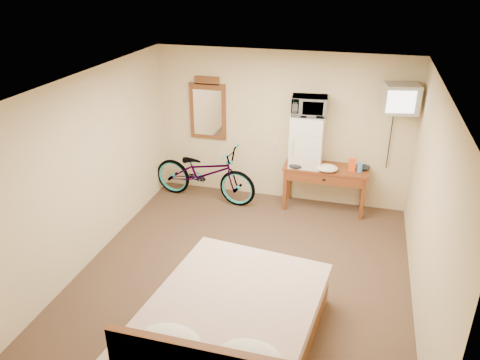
# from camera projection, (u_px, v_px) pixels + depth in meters

# --- Properties ---
(room) EXTENTS (4.60, 4.64, 2.50)m
(room) POSITION_uv_depth(u_px,v_px,m) (245.00, 186.00, 5.65)
(room) COLOR #422E21
(room) RESTS_ON ground
(desk) EXTENTS (1.33, 0.52, 0.75)m
(desk) POSITION_uv_depth(u_px,v_px,m) (325.00, 175.00, 7.47)
(desk) COLOR brown
(desk) RESTS_ON floor
(mini_fridge) EXTENTS (0.51, 0.50, 0.83)m
(mini_fridge) POSITION_uv_depth(u_px,v_px,m) (307.00, 140.00, 7.36)
(mini_fridge) COLOR silver
(mini_fridge) RESTS_ON desk
(microwave) EXTENTS (0.57, 0.42, 0.30)m
(microwave) POSITION_uv_depth(u_px,v_px,m) (309.00, 106.00, 7.13)
(microwave) COLOR silver
(microwave) RESTS_ON mini_fridge
(snack_bag) EXTENTS (0.11, 0.07, 0.21)m
(snack_bag) POSITION_uv_depth(u_px,v_px,m) (352.00, 165.00, 7.26)
(snack_bag) COLOR #F15115
(snack_bag) RESTS_ON desk
(blue_cup) EXTENTS (0.08, 0.08, 0.14)m
(blue_cup) POSITION_uv_depth(u_px,v_px,m) (360.00, 167.00, 7.25)
(blue_cup) COLOR #4690EF
(blue_cup) RESTS_ON desk
(cloth_cream) EXTENTS (0.35, 0.27, 0.11)m
(cloth_cream) POSITION_uv_depth(u_px,v_px,m) (327.00, 168.00, 7.28)
(cloth_cream) COLOR silver
(cloth_cream) RESTS_ON desk
(cloth_dark_a) EXTENTS (0.27, 0.20, 0.10)m
(cloth_dark_a) POSITION_uv_depth(u_px,v_px,m) (296.00, 165.00, 7.39)
(cloth_dark_a) COLOR black
(cloth_dark_a) RESTS_ON desk
(cloth_dark_b) EXTENTS (0.19, 0.16, 0.09)m
(cloth_dark_b) POSITION_uv_depth(u_px,v_px,m) (364.00, 167.00, 7.33)
(cloth_dark_b) COLOR black
(cloth_dark_b) RESTS_ON desk
(crt_television) EXTENTS (0.54, 0.62, 0.42)m
(crt_television) POSITION_uv_depth(u_px,v_px,m) (401.00, 98.00, 6.70)
(crt_television) COLOR black
(crt_television) RESTS_ON room
(wall_mirror) EXTENTS (0.63, 0.04, 1.06)m
(wall_mirror) POSITION_uv_depth(u_px,v_px,m) (208.00, 109.00, 7.84)
(wall_mirror) COLOR brown
(wall_mirror) RESTS_ON room
(bicycle) EXTENTS (1.92, 0.88, 0.97)m
(bicycle) POSITION_uv_depth(u_px,v_px,m) (204.00, 173.00, 7.89)
(bicycle) COLOR black
(bicycle) RESTS_ON floor
(bed) EXTENTS (1.89, 2.37, 0.90)m
(bed) POSITION_uv_depth(u_px,v_px,m) (229.00, 328.00, 4.82)
(bed) COLOR brown
(bed) RESTS_ON floor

